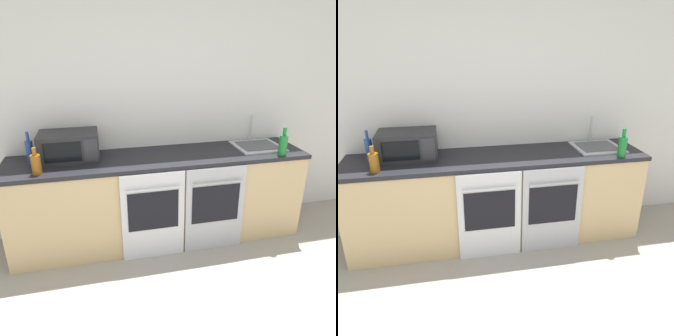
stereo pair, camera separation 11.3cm
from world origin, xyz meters
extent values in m
cube|color=silver|center=(0.00, 2.46, 1.30)|extent=(10.00, 0.06, 2.60)
cube|color=tan|center=(0.00, 2.12, 0.43)|extent=(2.87, 0.61, 0.87)
cube|color=black|center=(0.00, 2.12, 0.89)|extent=(2.89, 0.64, 0.04)
cube|color=silver|center=(-0.13, 1.80, 0.43)|extent=(0.58, 0.03, 0.87)
cube|color=black|center=(-0.13, 1.79, 0.50)|extent=(0.47, 0.01, 0.38)
cylinder|color=silver|center=(-0.13, 1.76, 0.73)|extent=(0.48, 0.02, 0.02)
cube|color=#A8AAAF|center=(0.47, 1.80, 0.43)|extent=(0.58, 0.03, 0.87)
cube|color=black|center=(0.47, 1.79, 0.50)|extent=(0.47, 0.01, 0.38)
cylinder|color=#A8AAAF|center=(0.47, 1.76, 0.73)|extent=(0.48, 0.02, 0.02)
cube|color=#232326|center=(-0.83, 2.22, 1.04)|extent=(0.53, 0.34, 0.26)
cube|color=black|center=(-0.88, 2.04, 1.04)|extent=(0.32, 0.01, 0.18)
cube|color=#2D2D33|center=(-0.64, 2.04, 1.04)|extent=(0.12, 0.01, 0.21)
cylinder|color=#234793|center=(-1.17, 2.19, 1.02)|extent=(0.06, 0.06, 0.21)
cylinder|color=#234793|center=(-1.17, 2.19, 1.16)|extent=(0.03, 0.03, 0.08)
cylinder|color=#8C5114|center=(-1.09, 1.92, 0.99)|extent=(0.08, 0.08, 0.16)
cylinder|color=#8C5114|center=(-1.09, 1.92, 1.11)|extent=(0.03, 0.03, 0.06)
cylinder|color=#19722D|center=(1.16, 1.88, 1.01)|extent=(0.08, 0.08, 0.20)
cylinder|color=#19722D|center=(1.16, 1.88, 1.14)|extent=(0.03, 0.03, 0.08)
cube|color=#A8AAAF|center=(1.05, 2.16, 0.92)|extent=(0.47, 0.44, 0.01)
cube|color=#4C4F54|center=(1.05, 2.16, 0.93)|extent=(0.38, 0.31, 0.01)
cylinder|color=#A8AAAF|center=(1.05, 2.34, 1.06)|extent=(0.02, 0.02, 0.28)
camera|label=1|loc=(-0.59, -0.78, 1.99)|focal=35.00mm
camera|label=2|loc=(-0.48, -0.81, 1.99)|focal=35.00mm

